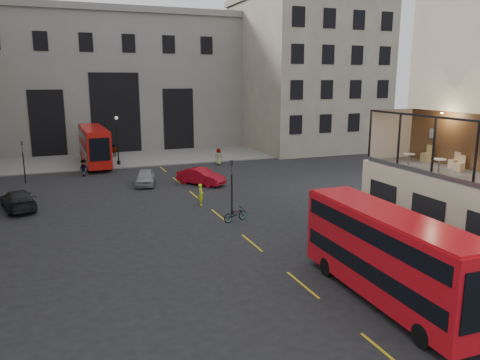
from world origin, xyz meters
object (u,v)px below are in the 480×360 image
object	(u,v)px
bus_near	(388,252)
cafe_table_far	(409,158)
pedestrian_b	(84,168)
pedestrian_d	(219,157)
car_a	(145,177)
cafe_chair_c	(454,163)
bus_far	(94,144)
pedestrian_c	(114,151)
cafe_chair_b	(459,166)
bicycle	(235,214)
traffic_light_far	(23,157)
car_c	(18,200)
traffic_light_near	(232,180)
cafe_chair_d	(427,157)
cafe_table_mid	(439,164)
cyclist	(201,195)
street_lamp_b	(118,144)
car_b	(201,176)

from	to	relation	value
bus_near	cafe_table_far	size ratio (longest dim) A/B	13.10
pedestrian_b	pedestrian_d	xyz separation A→B (m)	(14.11, 1.10, 0.09)
car_a	cafe_chair_c	size ratio (longest dim) A/B	4.65
bus_far	pedestrian_c	xyz separation A→B (m)	(2.57, 4.40, -1.55)
pedestrian_d	cafe_chair_b	bearing A→B (deg)	140.19
bicycle	traffic_light_far	bearing A→B (deg)	20.72
car_c	pedestrian_c	bearing A→B (deg)	-126.28
pedestrian_c	cafe_chair_c	bearing A→B (deg)	100.43
traffic_light_near	cafe_chair_d	xyz separation A→B (m)	(8.54, -8.92, 2.47)
cafe_table_mid	cafe_chair_d	world-z (taller)	cafe_chair_d
bus_far	cyclist	distance (m)	20.96
cafe_table_mid	cafe_chair_c	world-z (taller)	cafe_chair_c
bus_near	cafe_table_far	world-z (taller)	cafe_table_far
pedestrian_c	pedestrian_d	bearing A→B (deg)	129.40
street_lamp_b	traffic_light_far	bearing A→B (deg)	-146.31
bus_far	car_c	distance (m)	17.66
car_a	cafe_chair_d	world-z (taller)	cafe_chair_d
bus_near	car_c	size ratio (longest dim) A/B	2.02
bus_near	cafe_table_far	xyz separation A→B (m)	(4.91, 4.74, 2.91)
pedestrian_b	pedestrian_c	world-z (taller)	pedestrian_b
pedestrian_c	cafe_table_mid	bearing A→B (deg)	97.14
cafe_table_far	cafe_chair_c	xyz separation A→B (m)	(2.07, -1.09, -0.23)
cafe_chair_b	pedestrian_c	bearing A→B (deg)	108.34
traffic_light_far	cyclist	world-z (taller)	traffic_light_far
street_lamp_b	car_b	world-z (taller)	street_lamp_b
cafe_chair_c	bicycle	bearing A→B (deg)	133.57
bus_far	cafe_chair_b	distance (m)	38.03
bus_near	pedestrian_d	distance (m)	33.23
car_b	cafe_table_far	distance (m)	20.86
traffic_light_far	pedestrian_b	distance (m)	5.53
pedestrian_d	cafe_chair_d	bearing A→B (deg)	141.58
car_a	car_b	distance (m)	4.94
pedestrian_b	cafe_table_far	size ratio (longest dim) A/B	2.21
street_lamp_b	cafe_table_mid	distance (m)	36.03
street_lamp_b	pedestrian_b	world-z (taller)	street_lamp_b
bus_near	car_a	size ratio (longest dim) A/B	2.43
pedestrian_b	pedestrian_c	bearing A→B (deg)	20.81
bus_near	car_b	xyz separation A→B (m)	(-0.85, 24.32, -1.44)
traffic_light_near	pedestrian_d	size ratio (longest dim) A/B	2.08
bus_far	car_a	xyz separation A→B (m)	(3.37, -11.67, -1.64)
bicycle	cafe_chair_c	size ratio (longest dim) A/B	2.10
car_b	street_lamp_b	bearing A→B (deg)	77.72
car_a	pedestrian_d	size ratio (longest dim) A/B	2.20
bus_far	car_b	distance (m)	15.61
bus_far	pedestrian_d	xyz separation A→B (m)	(12.62, -4.63, -1.41)
car_b	cafe_table_mid	distance (m)	22.92
cafe_chair_b	cafe_chair_c	distance (m)	0.76
pedestrian_b	car_b	bearing A→B (deg)	-85.91
street_lamp_b	car_a	bearing A→B (deg)	-84.72
car_b	traffic_light_near	bearing A→B (deg)	-130.73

